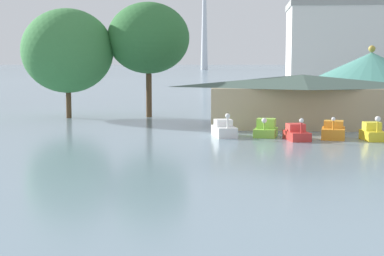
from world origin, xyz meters
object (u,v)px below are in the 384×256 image
pedal_boat_white (224,129)px  shoreline_tree_mid (148,38)px  pedal_boat_orange (333,131)px  boathouse (302,100)px  background_building_block (353,49)px  green_roof_pavilion (371,80)px  pedal_boat_red (297,133)px  pedal_boat_lime (266,129)px  pedal_boat_yellow (373,133)px  shoreline_tree_tall_left (68,51)px

pedal_boat_white → shoreline_tree_mid: 19.06m
pedal_boat_orange → boathouse: (-1.62, 7.52, 1.85)m
background_building_block → green_roof_pavilion: bearing=-97.5°
pedal_boat_white → pedal_boat_red: (5.35, -1.58, -0.06)m
pedal_boat_orange → green_roof_pavilion: green_roof_pavilion is taller
pedal_boat_red → background_building_block: (14.51, 60.62, 7.35)m
pedal_boat_lime → shoreline_tree_mid: shoreline_tree_mid is taller
shoreline_tree_mid → pedal_boat_yellow: bearing=-41.2°
pedal_boat_white → shoreline_tree_tall_left: shoreline_tree_tall_left is taller
pedal_boat_white → pedal_boat_lime: bearing=79.0°
green_roof_pavilion → pedal_boat_lime: bearing=-124.6°
pedal_boat_red → shoreline_tree_tall_left: bearing=-138.1°
pedal_boat_white → shoreline_tree_tall_left: 22.10m
pedal_boat_white → background_building_block: (19.86, 59.04, 7.29)m
pedal_boat_yellow → background_building_block: background_building_block is taller
pedal_boat_orange → background_building_block: (11.70, 59.53, 7.29)m
pedal_boat_red → background_building_block: 62.76m
green_roof_pavilion → shoreline_tree_mid: shoreline_tree_mid is taller
boathouse → green_roof_pavilion: (7.67, 9.16, 1.43)m
pedal_boat_red → pedal_boat_orange: (2.81, 1.09, 0.06)m
shoreline_tree_tall_left → background_building_block: 57.96m
pedal_boat_orange → pedal_boat_yellow: (2.69, -0.83, 0.01)m
pedal_boat_orange → boathouse: 7.91m
pedal_boat_orange → shoreline_tree_mid: size_ratio=0.25×
shoreline_tree_tall_left → shoreline_tree_mid: 8.24m
pedal_boat_yellow → boathouse: size_ratio=0.14×
pedal_boat_yellow → green_roof_pavilion: (3.36, 17.51, 3.27)m
boathouse → shoreline_tree_mid: bearing=150.5°
pedal_boat_white → background_building_block: 62.72m
pedal_boat_lime → pedal_boat_yellow: bearing=87.8°
boathouse → background_building_block: background_building_block is taller
pedal_boat_red → green_roof_pavilion: green_roof_pavilion is taller
pedal_boat_orange → background_building_block: 61.10m
green_roof_pavilion → background_building_block: 43.40m
shoreline_tree_mid → pedal_boat_lime: bearing=-53.1°
pedal_boat_red → shoreline_tree_mid: (-13.62, 17.01, 7.59)m
boathouse → pedal_boat_orange: bearing=-77.9°
pedal_boat_lime → boathouse: boathouse is taller
shoreline_tree_tall_left → pedal_boat_red: bearing=-35.3°
green_roof_pavilion → background_building_block: background_building_block is taller
shoreline_tree_mid → pedal_boat_orange: bearing=-44.1°
pedal_boat_yellow → background_building_block: bearing=163.9°
pedal_boat_lime → pedal_boat_red: 2.81m
pedal_boat_yellow → shoreline_tree_mid: 26.51m
pedal_boat_lime → boathouse: bearing=162.8°
pedal_boat_white → shoreline_tree_tall_left: bearing=-144.8°
shoreline_tree_mid → pedal_boat_white: bearing=-61.8°
pedal_boat_white → pedal_boat_lime: (3.18, 0.20, 0.01)m
pedal_boat_white → pedal_boat_red: size_ratio=1.11×
pedal_boat_orange → shoreline_tree_tall_left: (-24.37, 14.16, 6.23)m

